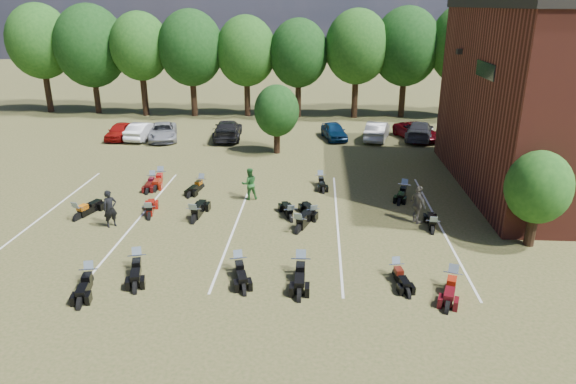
# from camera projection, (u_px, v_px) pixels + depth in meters

# --- Properties ---
(ground) EXTENTS (160.00, 160.00, 0.00)m
(ground) POSITION_uv_depth(u_px,v_px,m) (294.00, 249.00, 22.70)
(ground) COLOR brown
(ground) RESTS_ON ground
(car_0) EXTENTS (1.52, 3.75, 1.27)m
(car_0) POSITION_uv_depth(u_px,v_px,m) (120.00, 131.00, 41.02)
(car_0) COLOR maroon
(car_0) RESTS_ON ground
(car_1) EXTENTS (1.90, 4.28, 1.37)m
(car_1) POSITION_uv_depth(u_px,v_px,m) (143.00, 131.00, 40.99)
(car_1) COLOR #B9B9BD
(car_1) RESTS_ON ground
(car_2) EXTENTS (3.29, 5.09, 1.30)m
(car_2) POSITION_uv_depth(u_px,v_px,m) (163.00, 132.00, 40.78)
(car_2) COLOR gray
(car_2) RESTS_ON ground
(car_3) EXTENTS (2.53, 5.32, 1.50)m
(car_3) POSITION_uv_depth(u_px,v_px,m) (228.00, 130.00, 40.99)
(car_3) COLOR black
(car_3) RESTS_ON ground
(car_4) EXTENTS (2.38, 4.09, 1.31)m
(car_4) POSITION_uv_depth(u_px,v_px,m) (334.00, 131.00, 40.99)
(car_4) COLOR navy
(car_4) RESTS_ON ground
(car_5) EXTENTS (2.53, 4.70, 1.47)m
(car_5) POSITION_uv_depth(u_px,v_px,m) (377.00, 131.00, 40.71)
(car_5) COLOR #B3B3AE
(car_5) RESTS_ON ground
(car_6) EXTENTS (3.66, 5.18, 1.31)m
(car_6) POSITION_uv_depth(u_px,v_px,m) (417.00, 131.00, 40.84)
(car_6) COLOR #56040C
(car_6) RESTS_ON ground
(car_7) EXTENTS (3.17, 5.35, 1.45)m
(car_7) POSITION_uv_depth(u_px,v_px,m) (420.00, 131.00, 40.78)
(car_7) COLOR #3B3B40
(car_7) RESTS_ON ground
(person_black) EXTENTS (0.79, 0.77, 1.84)m
(person_black) POSITION_uv_depth(u_px,v_px,m) (110.00, 209.00, 24.69)
(person_black) COLOR black
(person_black) RESTS_ON ground
(person_green) EXTENTS (1.06, 0.95, 1.80)m
(person_green) POSITION_uv_depth(u_px,v_px,m) (249.00, 184.00, 28.20)
(person_green) COLOR #235E26
(person_green) RESTS_ON ground
(person_grey) EXTENTS (0.92, 1.21, 1.91)m
(person_grey) POSITION_uv_depth(u_px,v_px,m) (418.00, 205.00, 25.08)
(person_grey) COLOR #59534C
(person_grey) RESTS_ON ground
(motorcycle_1) EXTENTS (1.14, 2.36, 1.26)m
(motorcycle_1) POSITION_uv_depth(u_px,v_px,m) (90.00, 283.00, 19.88)
(motorcycle_1) COLOR black
(motorcycle_1) RESTS_ON ground
(motorcycle_2) EXTENTS (1.34, 2.47, 1.32)m
(motorcycle_2) POSITION_uv_depth(u_px,v_px,m) (138.00, 269.00, 20.93)
(motorcycle_2) COLOR black
(motorcycle_2) RESTS_ON ground
(motorcycle_3) EXTENTS (0.81, 2.51, 1.40)m
(motorcycle_3) POSITION_uv_depth(u_px,v_px,m) (301.00, 274.00, 20.58)
(motorcycle_3) COLOR black
(motorcycle_3) RESTS_ON ground
(motorcycle_4) EXTENTS (1.30, 2.38, 1.26)m
(motorcycle_4) POSITION_uv_depth(u_px,v_px,m) (239.00, 272.00, 20.75)
(motorcycle_4) COLOR black
(motorcycle_4) RESTS_ON ground
(motorcycle_5) EXTENTS (0.97, 2.10, 1.13)m
(motorcycle_5) POSITION_uv_depth(u_px,v_px,m) (396.00, 276.00, 20.39)
(motorcycle_5) COLOR black
(motorcycle_5) RESTS_ON ground
(motorcycle_6) EXTENTS (1.43, 2.44, 1.30)m
(motorcycle_6) POSITION_uv_depth(u_px,v_px,m) (451.00, 288.00, 19.58)
(motorcycle_6) COLOR #4B0A11
(motorcycle_6) RESTS_ON ground
(motorcycle_7) EXTENTS (1.18, 2.36, 1.26)m
(motorcycle_7) POSITION_uv_depth(u_px,v_px,m) (150.00, 218.00, 25.93)
(motorcycle_7) COLOR maroon
(motorcycle_7) RESTS_ON ground
(motorcycle_8) EXTENTS (1.46, 2.53, 1.34)m
(motorcycle_8) POSITION_uv_depth(u_px,v_px,m) (79.00, 219.00, 25.80)
(motorcycle_8) COLOR black
(motorcycle_8) RESTS_ON ground
(motorcycle_9) EXTENTS (0.95, 2.56, 1.40)m
(motorcycle_9) POSITION_uv_depth(u_px,v_px,m) (194.00, 222.00, 25.52)
(motorcycle_9) COLOR black
(motorcycle_9) RESTS_ON ground
(motorcycle_10) EXTENTS (1.27, 2.31, 1.23)m
(motorcycle_10) POSITION_uv_depth(u_px,v_px,m) (291.00, 221.00, 25.66)
(motorcycle_10) COLOR black
(motorcycle_10) RESTS_ON ground
(motorcycle_11) EXTENTS (1.55, 2.65, 1.41)m
(motorcycle_11) POSITION_uv_depth(u_px,v_px,m) (299.00, 232.00, 24.37)
(motorcycle_11) COLOR black
(motorcycle_11) RESTS_ON ground
(motorcycle_12) EXTENTS (1.36, 2.30, 1.22)m
(motorcycle_12) POSITION_uv_depth(u_px,v_px,m) (313.00, 220.00, 25.67)
(motorcycle_12) COLOR black
(motorcycle_12) RESTS_ON ground
(motorcycle_13) EXTENTS (0.93, 2.23, 1.21)m
(motorcycle_13) POSITION_uv_depth(u_px,v_px,m) (432.00, 233.00, 24.31)
(motorcycle_13) COLOR black
(motorcycle_13) RESTS_ON ground
(motorcycle_14) EXTENTS (0.88, 2.18, 1.19)m
(motorcycle_14) POSITION_uv_depth(u_px,v_px,m) (153.00, 185.00, 30.77)
(motorcycle_14) COLOR #3F090A
(motorcycle_14) RESTS_ON ground
(motorcycle_15) EXTENTS (0.96, 2.40, 1.30)m
(motorcycle_15) POSITION_uv_depth(u_px,v_px,m) (161.00, 182.00, 31.30)
(motorcycle_15) COLOR maroon
(motorcycle_15) RESTS_ON ground
(motorcycle_17) EXTENTS (1.13, 2.25, 1.20)m
(motorcycle_17) POSITION_uv_depth(u_px,v_px,m) (201.00, 188.00, 30.18)
(motorcycle_17) COLOR black
(motorcycle_17) RESTS_ON ground
(motorcycle_18) EXTENTS (0.87, 2.13, 1.16)m
(motorcycle_18) POSITION_uv_depth(u_px,v_px,m) (320.00, 184.00, 30.87)
(motorcycle_18) COLOR black
(motorcycle_18) RESTS_ON ground
(motorcycle_20) EXTENTS (1.34, 2.35, 1.25)m
(motorcycle_20) POSITION_uv_depth(u_px,v_px,m) (404.00, 195.00, 29.16)
(motorcycle_20) COLOR black
(motorcycle_20) RESTS_ON ground
(tree_line) EXTENTS (56.00, 6.00, 9.79)m
(tree_line) POSITION_uv_depth(u_px,v_px,m) (299.00, 48.00, 47.77)
(tree_line) COLOR black
(tree_line) RESTS_ON ground
(young_tree_near_building) EXTENTS (2.80, 2.80, 4.16)m
(young_tree_near_building) POSITION_uv_depth(u_px,v_px,m) (538.00, 187.00, 22.11)
(young_tree_near_building) COLOR black
(young_tree_near_building) RESTS_ON ground
(young_tree_midfield) EXTENTS (3.20, 3.20, 4.70)m
(young_tree_midfield) POSITION_uv_depth(u_px,v_px,m) (277.00, 111.00, 36.28)
(young_tree_midfield) COLOR black
(young_tree_midfield) RESTS_ON ground
(parking_lines) EXTENTS (20.10, 14.00, 0.01)m
(parking_lines) POSITION_uv_depth(u_px,v_px,m) (237.00, 220.00, 25.68)
(parking_lines) COLOR silver
(parking_lines) RESTS_ON ground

